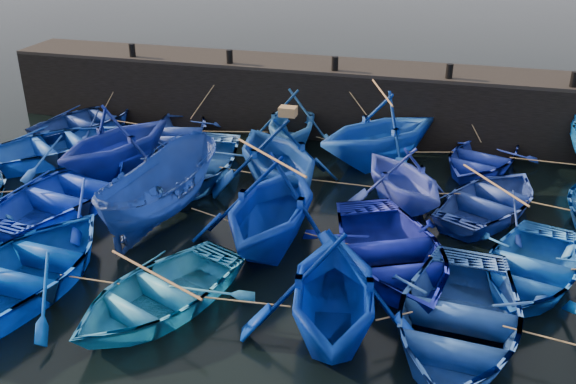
# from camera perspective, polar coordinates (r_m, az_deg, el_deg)

# --- Properties ---
(ground) EXTENTS (120.00, 120.00, 0.00)m
(ground) POSITION_cam_1_polar(r_m,az_deg,el_deg) (15.91, -3.05, -7.05)
(ground) COLOR black
(ground) RESTS_ON ground
(quay_wall) EXTENTS (26.00, 2.50, 2.50)m
(quay_wall) POSITION_cam_1_polar(r_m,az_deg,el_deg) (24.72, 4.49, 8.15)
(quay_wall) COLOR black
(quay_wall) RESTS_ON ground
(quay_top) EXTENTS (26.00, 2.50, 0.12)m
(quay_top) POSITION_cam_1_polar(r_m,az_deg,el_deg) (24.37, 4.60, 11.10)
(quay_top) COLOR black
(quay_top) RESTS_ON quay_wall
(bollard_0) EXTENTS (0.24, 0.24, 0.50)m
(bollard_0) POSITION_cam_1_polar(r_m,az_deg,el_deg) (26.13, -13.68, 12.15)
(bollard_0) COLOR black
(bollard_0) RESTS_ON quay_top
(bollard_1) EXTENTS (0.24, 0.24, 0.50)m
(bollard_1) POSITION_cam_1_polar(r_m,az_deg,el_deg) (24.49, -5.22, 11.90)
(bollard_1) COLOR black
(bollard_1) RESTS_ON quay_top
(bollard_2) EXTENTS (0.24, 0.24, 0.50)m
(bollard_2) POSITION_cam_1_polar(r_m,az_deg,el_deg) (23.43, 4.19, 11.32)
(bollard_2) COLOR black
(bollard_2) RESTS_ON quay_top
(bollard_3) EXTENTS (0.24, 0.24, 0.50)m
(bollard_3) POSITION_cam_1_polar(r_m,az_deg,el_deg) (23.03, 14.15, 10.38)
(bollard_3) COLOR black
(bollard_3) RESTS_ON quay_top
(bollard_4) EXTENTS (0.24, 0.24, 0.50)m
(bollard_4) POSITION_cam_1_polar(r_m,az_deg,el_deg) (23.32, 24.09, 9.14)
(bollard_4) COLOR black
(bollard_4) RESTS_ON quay_top
(boat_0) EXTENTS (4.76, 5.49, 0.95)m
(boat_0) POSITION_cam_1_polar(r_m,az_deg,el_deg) (26.01, -17.28, 6.16)
(boat_0) COLOR navy
(boat_0) RESTS_ON ground
(boat_1) EXTENTS (4.13, 4.98, 0.90)m
(boat_1) POSITION_cam_1_polar(r_m,az_deg,el_deg) (24.00, -9.76, 5.31)
(boat_1) COLOR navy
(boat_1) RESTS_ON ground
(boat_2) EXTENTS (4.09, 4.57, 2.16)m
(boat_2) POSITION_cam_1_polar(r_m,az_deg,el_deg) (22.90, 0.34, 6.38)
(boat_2) COLOR #255EA6
(boat_2) RESTS_ON ground
(boat_3) EXTENTS (6.27, 6.29, 2.51)m
(boat_3) POSITION_cam_1_polar(r_m,az_deg,el_deg) (21.67, 8.16, 5.50)
(boat_3) COLOR blue
(boat_3) RESTS_ON ground
(boat_4) EXTENTS (4.38, 5.13, 0.90)m
(boat_4) POSITION_cam_1_polar(r_m,az_deg,el_deg) (22.24, 16.76, 2.94)
(boat_4) COLOR navy
(boat_4) RESTS_ON ground
(boat_6) EXTENTS (5.95, 6.31, 1.06)m
(boat_6) POSITION_cam_1_polar(r_m,az_deg,el_deg) (23.55, -20.06, 3.93)
(boat_6) COLOR blue
(boat_6) RESTS_ON ground
(boat_7) EXTENTS (5.21, 5.59, 2.39)m
(boat_7) POSITION_cam_1_polar(r_m,az_deg,el_deg) (21.49, -15.01, 4.53)
(boat_7) COLOR navy
(boat_7) RESTS_ON ground
(boat_8) EXTENTS (4.00, 5.43, 1.10)m
(boat_8) POSITION_cam_1_polar(r_m,az_deg,el_deg) (20.73, -8.43, 2.44)
(boat_8) COLOR #2A5DAF
(boat_8) RESTS_ON ground
(boat_9) EXTENTS (6.15, 6.27, 2.50)m
(boat_9) POSITION_cam_1_polar(r_m,az_deg,el_deg) (19.39, -0.87, 3.34)
(boat_9) COLOR navy
(boat_9) RESTS_ON ground
(boat_10) EXTENTS (4.86, 4.97, 1.98)m
(boat_10) POSITION_cam_1_polar(r_m,az_deg,el_deg) (18.85, 10.24, 1.38)
(boat_10) COLOR blue
(boat_10) RESTS_ON ground
(boat_11) EXTENTS (4.89, 5.43, 0.93)m
(boat_11) POSITION_cam_1_polar(r_m,az_deg,el_deg) (19.25, 17.69, -0.67)
(boat_11) COLOR navy
(boat_11) RESTS_ON ground
(boat_14) EXTENTS (4.72, 5.98, 1.12)m
(boat_14) POSITION_cam_1_polar(r_m,az_deg,el_deg) (19.63, -19.05, -0.05)
(boat_14) COLOR #0E2ECE
(boat_14) RESTS_ON ground
(boat_15) EXTENTS (2.57, 5.22, 1.94)m
(boat_15) POSITION_cam_1_polar(r_m,az_deg,el_deg) (18.04, -11.28, 0.09)
(boat_15) COLOR navy
(boat_15) RESTS_ON ground
(boat_16) EXTENTS (4.29, 4.93, 2.52)m
(boat_16) POSITION_cam_1_polar(r_m,az_deg,el_deg) (16.31, -1.52, -1.08)
(boat_16) COLOR #042899
(boat_16) RESTS_ON ground
(boat_17) EXTENTS (5.61, 6.31, 1.08)m
(boat_17) POSITION_cam_1_polar(r_m,az_deg,el_deg) (15.85, 9.15, -5.21)
(boat_17) COLOR #0B148C
(boat_17) RESTS_ON ground
(boat_18) EXTENTS (4.20, 5.09, 0.92)m
(boat_18) POSITION_cam_1_polar(r_m,az_deg,el_deg) (16.22, 20.72, -6.26)
(boat_18) COLOR blue
(boat_18) RESTS_ON ground
(boat_21) EXTENTS (4.32, 5.71, 1.12)m
(boat_21) POSITION_cam_1_polar(r_m,az_deg,el_deg) (16.11, -22.27, -6.36)
(boat_21) COLOR #00349E
(boat_21) RESTS_ON ground
(boat_22) EXTENTS (4.71, 5.40, 0.93)m
(boat_22) POSITION_cam_1_polar(r_m,az_deg,el_deg) (14.56, -11.60, -8.80)
(boat_22) COLOR #267FCB
(boat_22) RESTS_ON ground
(boat_23) EXTENTS (4.57, 5.05, 2.33)m
(boat_23) POSITION_cam_1_polar(r_m,az_deg,el_deg) (13.20, 4.05, -8.55)
(boat_23) COLOR #002492
(boat_23) RESTS_ON ground
(boat_24) EXTENTS (4.27, 5.68, 1.12)m
(boat_24) POSITION_cam_1_polar(r_m,az_deg,el_deg) (13.80, 14.78, -10.82)
(boat_24) COLOR #1C4590
(boat_24) RESTS_ON ground
(wooden_crate) EXTENTS (0.51, 0.37, 0.28)m
(wooden_crate) POSITION_cam_1_polar(r_m,az_deg,el_deg) (18.84, -0.01, 7.17)
(wooden_crate) COLOR olive
(wooden_crate) RESTS_ON boat_9
(mooring_ropes) EXTENTS (18.48, 11.67, 2.10)m
(mooring_ropes) POSITION_cam_1_polar(r_m,az_deg,el_deg) (19.78, 1.20, 2.59)
(mooring_ropes) COLOR tan
(mooring_ropes) RESTS_ON ground
(loose_oars) EXTENTS (9.46, 11.75, 1.66)m
(loose_oars) POSITION_cam_1_polar(r_m,az_deg,el_deg) (17.21, 4.66, 2.12)
(loose_oars) COLOR #99724C
(loose_oars) RESTS_ON ground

